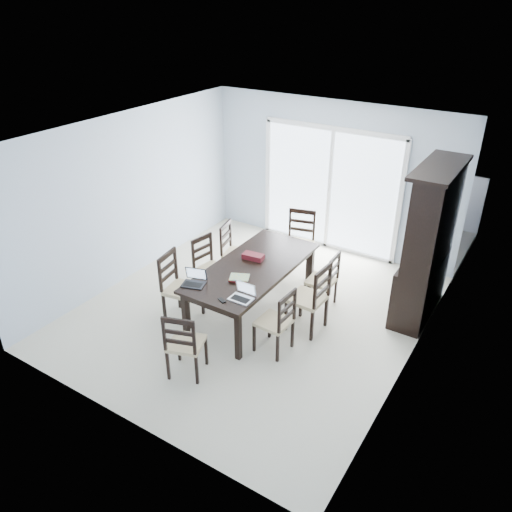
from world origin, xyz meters
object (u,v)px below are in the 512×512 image
object	(u,v)px
dining_table	(253,270)
chair_right_far	(327,275)
laptop_silver	(241,296)
laptop_dark	(193,282)
chair_left_far	(232,246)
china_hutch	(428,246)
game_box	(253,257)
chair_end_near	(183,339)
chair_left_near	(176,279)
chair_end_far	(300,235)
chair_left_mid	(207,260)
hot_tub	(334,195)
chair_right_mid	(314,292)
cell_phone	(222,300)
chair_right_near	(280,316)

from	to	relation	value
dining_table	chair_right_far	size ratio (longest dim) A/B	2.18
laptop_silver	dining_table	bearing A→B (deg)	112.04
laptop_dark	chair_left_far	bearing A→B (deg)	88.52
china_hutch	game_box	distance (m)	2.40
dining_table	chair_end_near	bearing A→B (deg)	-87.69
laptop_dark	game_box	distance (m)	1.05
chair_left_near	chair_end_far	bearing A→B (deg)	150.89
chair_left_mid	game_box	world-z (taller)	chair_left_mid
dining_table	chair_left_near	bearing A→B (deg)	-140.36
chair_end_near	chair_left_mid	bearing A→B (deg)	99.31
hot_tub	chair_right_far	bearing A→B (deg)	-67.47
dining_table	chair_end_far	size ratio (longest dim) A/B	1.86
chair_left_near	chair_right_mid	world-z (taller)	chair_right_mid
chair_left_far	chair_end_near	size ratio (longest dim) A/B	1.02
chair_end_near	laptop_dark	xyz separation A→B (m)	(-0.45, 0.77, 0.24)
game_box	dining_table	bearing A→B (deg)	-58.79
laptop_silver	chair_end_far	bearing A→B (deg)	98.37
chair_end_far	china_hutch	bearing A→B (deg)	159.31
chair_end_near	game_box	bearing A→B (deg)	76.15
china_hutch	chair_right_mid	bearing A→B (deg)	-131.56
chair_right_far	hot_tub	bearing A→B (deg)	20.62
chair_end_near	cell_phone	size ratio (longest dim) A/B	8.84
dining_table	game_box	bearing A→B (deg)	121.21
chair_right_mid	chair_end_near	world-z (taller)	chair_right_mid
chair_right_mid	cell_phone	size ratio (longest dim) A/B	9.86
chair_end_far	dining_table	bearing A→B (deg)	76.15
dining_table	chair_right_near	xyz separation A→B (m)	(0.79, -0.61, -0.12)
chair_left_near	laptop_silver	size ratio (longest dim) A/B	3.98
chair_right_near	chair_left_far	bearing A→B (deg)	54.57
chair_right_far	china_hutch	bearing A→B (deg)	-65.22
chair_right_far	laptop_silver	size ratio (longest dim) A/B	3.49
chair_right_far	dining_table	bearing A→B (deg)	126.02
chair_left_near	laptop_dark	distance (m)	0.51
dining_table	laptop_silver	xyz separation A→B (m)	(0.33, -0.80, 0.13)
game_box	chair_left_mid	bearing A→B (deg)	-170.88
chair_right_near	chair_right_mid	size ratio (longest dim) A/B	0.89
chair_left_far	game_box	distance (m)	0.86
chair_left_mid	chair_end_far	distance (m)	1.63
chair_right_mid	chair_right_far	xyz separation A→B (m)	(-0.10, 0.63, -0.09)
chair_right_near	chair_right_far	bearing A→B (deg)	0.18
chair_right_near	chair_right_far	size ratio (longest dim) A/B	1.04
chair_end_near	laptop_silver	size ratio (longest dim) A/B	3.65
chair_end_near	laptop_dark	size ratio (longest dim) A/B	3.14
chair_left_mid	cell_phone	size ratio (longest dim) A/B	8.93
chair_right_near	chair_right_mid	distance (m)	0.66
dining_table	chair_end_near	xyz separation A→B (m)	(0.07, -1.62, -0.11)
chair_right_mid	cell_phone	bearing A→B (deg)	143.85
chair_right_near	chair_end_far	size ratio (longest dim) A/B	0.89
laptop_dark	hot_tub	world-z (taller)	hot_tub
chair_right_mid	laptop_silver	size ratio (longest dim) A/B	4.08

